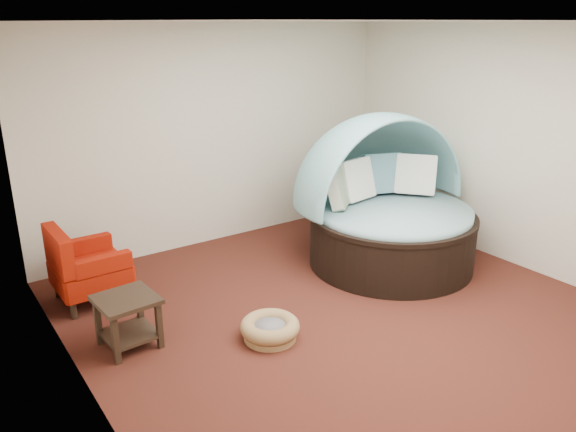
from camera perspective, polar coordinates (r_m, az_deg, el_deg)
floor at (r=5.86m, az=5.31°, el=-9.46°), size 5.00×5.00×0.00m
wall_back at (r=7.36m, az=-7.07°, el=8.06°), size 5.00×0.00×5.00m
wall_left at (r=4.22m, az=-21.02°, el=-1.48°), size 0.00×5.00×5.00m
wall_right at (r=7.18m, az=21.25°, el=6.64°), size 0.00×5.00×5.00m
ceiling at (r=5.15m, az=6.31°, el=19.09°), size 5.00×5.00×0.00m
canopy_daybed at (r=6.78m, az=10.06°, el=2.06°), size 2.24×2.15×1.81m
pet_basket at (r=5.31m, az=-1.84°, el=-11.37°), size 0.60×0.60×0.19m
red_armchair at (r=6.20m, az=-19.93°, el=-4.93°), size 0.73×0.73×0.84m
side_table at (r=5.29m, az=-15.99°, el=-9.62°), size 0.54×0.54×0.49m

